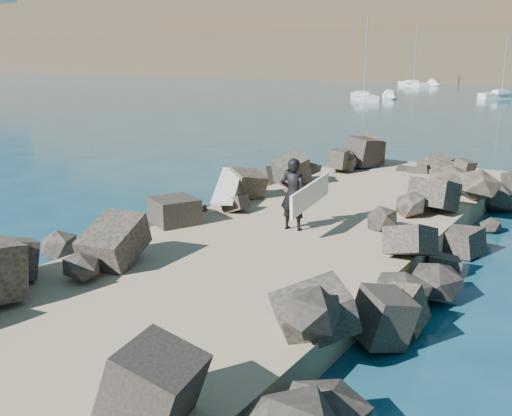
% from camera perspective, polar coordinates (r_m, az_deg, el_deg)
% --- Properties ---
extents(ground, '(800.00, 800.00, 0.00)m').
position_cam_1_polar(ground, '(13.15, 2.40, -5.38)').
color(ground, '#0F384C').
rests_on(ground, ground).
extents(jetty, '(6.00, 26.00, 0.60)m').
position_cam_1_polar(jetty, '(11.48, -2.76, -6.88)').
color(jetty, '#8C7759').
rests_on(jetty, ground).
extents(riprap_left, '(2.60, 22.00, 1.00)m').
position_cam_1_polar(riprap_left, '(13.57, -11.49, -2.81)').
color(riprap_left, black).
rests_on(riprap_left, ground).
extents(riprap_right, '(2.60, 22.00, 1.00)m').
position_cam_1_polar(riprap_right, '(10.53, 11.90, -8.10)').
color(riprap_right, black).
rests_on(riprap_right, ground).
extents(surfboard_resting, '(1.59, 2.30, 0.08)m').
position_cam_1_polar(surfboard_resting, '(15.60, -2.86, 1.86)').
color(surfboard_resting, silver).
rests_on(surfboard_resting, riprap_left).
extents(surfer_with_board, '(0.92, 2.12, 1.71)m').
position_cam_1_polar(surfer_with_board, '(13.27, 3.98, 1.38)').
color(surfer_with_board, black).
rests_on(surfer_with_board, jetty).
extents(sailboat_b, '(4.24, 5.38, 6.99)m').
position_cam_1_polar(sailboat_b, '(70.05, 23.32, 10.29)').
color(sailboat_b, silver).
rests_on(sailboat_b, ground).
extents(sailboat_e, '(6.59, 6.86, 9.33)m').
position_cam_1_polar(sailboat_e, '(94.42, 15.44, 11.85)').
color(sailboat_e, silver).
rests_on(sailboat_e, ground).
extents(sailboat_a, '(5.38, 6.83, 8.67)m').
position_cam_1_polar(sailboat_a, '(63.07, 10.73, 10.85)').
color(sailboat_a, silver).
rests_on(sailboat_a, ground).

